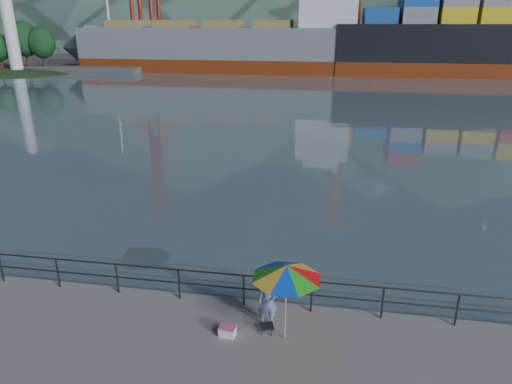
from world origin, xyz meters
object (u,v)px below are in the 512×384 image
Objects in this scene: fisherman at (268,301)px; beach_umbrella at (287,272)px; bulk_carrier at (241,46)px; cooler_bag at (227,332)px.

beach_umbrella reaches higher than fisherman.
bulk_carrier reaches higher than beach_umbrella.
fisherman is 3.57× the size of cooler_bag.
cooler_bag is (-1.00, -0.66, -0.64)m from fisherman.
cooler_bag is at bearing -79.08° from bulk_carrier.
bulk_carrier reaches higher than fisherman.
beach_umbrella is at bearing 12.33° from cooler_bag.
fisherman is 70.79m from bulk_carrier.
beach_umbrella is 71.37m from bulk_carrier.
fisherman reaches higher than cooler_bag.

